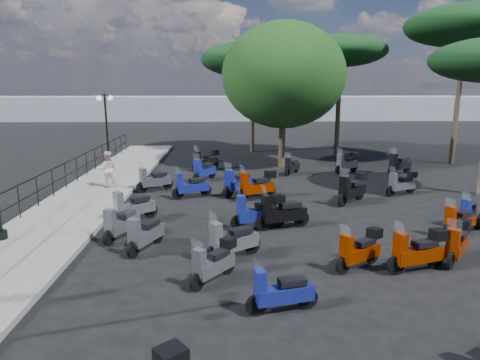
{
  "coord_description": "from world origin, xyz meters",
  "views": [
    {
      "loc": [
        -1.03,
        -12.85,
        4.37
      ],
      "look_at": [
        -0.59,
        1.52,
        1.2
      ],
      "focal_mm": 32.0,
      "sensor_mm": 36.0,
      "label": 1
    }
  ],
  "objects_px": {
    "scooter_5": "(154,181)",
    "scooter_22": "(352,189)",
    "scooter_4": "(191,187)",
    "scooter_14": "(282,213)",
    "scooter_7": "(281,293)",
    "pine_0": "(341,51)",
    "pedestrian_far": "(108,169)",
    "scooter_26": "(477,213)",
    "scooter_16": "(238,183)",
    "scooter_3": "(133,208)",
    "scooter_21": "(458,222)",
    "scooter_29": "(399,165)",
    "scooter_11": "(206,161)",
    "broadleaf_tree": "(283,75)",
    "scooter_31": "(145,235)",
    "scooter_25": "(457,244)",
    "scooter_2": "(121,224)",
    "scooter_13": "(359,250)",
    "pine_2": "(253,60)",
    "scooter_10": "(205,170)",
    "pine_1": "(466,26)",
    "scooter_28": "(402,184)",
    "scooter_1": "(214,263)",
    "scooter_15": "(259,212)",
    "scooter_20": "(418,252)",
    "lamp_post_2": "(107,125)",
    "scooter_9": "(257,186)",
    "scooter_17": "(292,167)",
    "scooter_23": "(347,163)",
    "scooter_8": "(232,242)"
  },
  "relations": [
    {
      "from": "scooter_5",
      "to": "scooter_22",
      "type": "bearing_deg",
      "value": -139.3
    },
    {
      "from": "scooter_4",
      "to": "scooter_14",
      "type": "relative_size",
      "value": 0.88
    },
    {
      "from": "scooter_7",
      "to": "pine_0",
      "type": "xyz_separation_m",
      "value": [
        5.85,
        18.86,
        6.0
      ]
    },
    {
      "from": "pedestrian_far",
      "to": "scooter_26",
      "type": "relative_size",
      "value": 1.07
    },
    {
      "from": "scooter_16",
      "to": "scooter_3",
      "type": "bearing_deg",
      "value": 86.08
    },
    {
      "from": "scooter_7",
      "to": "scooter_21",
      "type": "relative_size",
      "value": 1.09
    },
    {
      "from": "scooter_16",
      "to": "scooter_29",
      "type": "height_order",
      "value": "scooter_16"
    },
    {
      "from": "scooter_11",
      "to": "broadleaf_tree",
      "type": "relative_size",
      "value": 0.18
    },
    {
      "from": "scooter_5",
      "to": "scooter_31",
      "type": "height_order",
      "value": "scooter_5"
    },
    {
      "from": "scooter_21",
      "to": "scooter_25",
      "type": "xyz_separation_m",
      "value": [
        -1.09,
        -1.96,
        0.07
      ]
    },
    {
      "from": "scooter_2",
      "to": "scooter_13",
      "type": "bearing_deg",
      "value": -175.88
    },
    {
      "from": "scooter_13",
      "to": "pine_2",
      "type": "distance_m",
      "value": 19.86
    },
    {
      "from": "scooter_5",
      "to": "scooter_11",
      "type": "distance_m",
      "value": 5.0
    },
    {
      "from": "pine_0",
      "to": "scooter_10",
      "type": "bearing_deg",
      "value": -139.46
    },
    {
      "from": "scooter_22",
      "to": "pine_1",
      "type": "bearing_deg",
      "value": -89.56
    },
    {
      "from": "scooter_28",
      "to": "scooter_10",
      "type": "bearing_deg",
      "value": 46.54
    },
    {
      "from": "scooter_1",
      "to": "scooter_31",
      "type": "xyz_separation_m",
      "value": [
        -1.91,
        1.95,
        0.01
      ]
    },
    {
      "from": "scooter_10",
      "to": "scooter_22",
      "type": "distance_m",
      "value": 7.12
    },
    {
      "from": "scooter_5",
      "to": "pedestrian_far",
      "type": "bearing_deg",
      "value": 49.66
    },
    {
      "from": "scooter_11",
      "to": "scooter_29",
      "type": "relative_size",
      "value": 0.91
    },
    {
      "from": "scooter_15",
      "to": "scooter_20",
      "type": "distance_m",
      "value": 4.82
    },
    {
      "from": "scooter_1",
      "to": "scooter_26",
      "type": "relative_size",
      "value": 0.87
    },
    {
      "from": "scooter_16",
      "to": "pine_2",
      "type": "xyz_separation_m",
      "value": [
        1.26,
        11.79,
        5.53
      ]
    },
    {
      "from": "scooter_10",
      "to": "pine_2",
      "type": "relative_size",
      "value": 0.21
    },
    {
      "from": "scooter_25",
      "to": "pine_2",
      "type": "distance_m",
      "value": 19.91
    },
    {
      "from": "scooter_5",
      "to": "scooter_13",
      "type": "xyz_separation_m",
      "value": [
        6.31,
        -8.05,
        -0.0
      ]
    },
    {
      "from": "scooter_13",
      "to": "scooter_15",
      "type": "height_order",
      "value": "scooter_15"
    },
    {
      "from": "lamp_post_2",
      "to": "scooter_2",
      "type": "distance_m",
      "value": 11.84
    },
    {
      "from": "scooter_20",
      "to": "scooter_28",
      "type": "bearing_deg",
      "value": -37.53
    },
    {
      "from": "scooter_4",
      "to": "scooter_16",
      "type": "height_order",
      "value": "scooter_16"
    },
    {
      "from": "scooter_1",
      "to": "scooter_9",
      "type": "height_order",
      "value": "scooter_9"
    },
    {
      "from": "lamp_post_2",
      "to": "pine_2",
      "type": "relative_size",
      "value": 0.53
    },
    {
      "from": "lamp_post_2",
      "to": "scooter_5",
      "type": "xyz_separation_m",
      "value": [
        3.32,
        -5.37,
        -1.88
      ]
    },
    {
      "from": "scooter_26",
      "to": "scooter_3",
      "type": "bearing_deg",
      "value": 67.11
    },
    {
      "from": "scooter_15",
      "to": "scooter_17",
      "type": "distance_m",
      "value": 8.59
    },
    {
      "from": "scooter_1",
      "to": "scooter_25",
      "type": "relative_size",
      "value": 0.95
    },
    {
      "from": "scooter_1",
      "to": "pine_1",
      "type": "height_order",
      "value": "pine_1"
    },
    {
      "from": "scooter_16",
      "to": "scooter_31",
      "type": "relative_size",
      "value": 0.94
    },
    {
      "from": "lamp_post_2",
      "to": "pine_1",
      "type": "bearing_deg",
      "value": 26.88
    },
    {
      "from": "scooter_17",
      "to": "pedestrian_far",
      "type": "bearing_deg",
      "value": 53.87
    },
    {
      "from": "scooter_7",
      "to": "scooter_13",
      "type": "distance_m",
      "value": 2.97
    },
    {
      "from": "scooter_23",
      "to": "scooter_25",
      "type": "xyz_separation_m",
      "value": [
        -0.33,
        -11.33,
        -0.02
      ]
    },
    {
      "from": "scooter_23",
      "to": "scooter_9",
      "type": "bearing_deg",
      "value": 99.54
    },
    {
      "from": "scooter_10",
      "to": "scooter_1",
      "type": "bearing_deg",
      "value": 126.62
    },
    {
      "from": "scooter_8",
      "to": "scooter_28",
      "type": "height_order",
      "value": "scooter_8"
    },
    {
      "from": "scooter_2",
      "to": "scooter_15",
      "type": "height_order",
      "value": "scooter_15"
    },
    {
      "from": "pedestrian_far",
      "to": "pine_1",
      "type": "xyz_separation_m",
      "value": [
        17.95,
        5.86,
        6.59
      ]
    },
    {
      "from": "scooter_16",
      "to": "pine_1",
      "type": "xyz_separation_m",
      "value": [
        12.45,
        6.91,
        7.01
      ]
    },
    {
      "from": "scooter_29",
      "to": "scooter_17",
      "type": "bearing_deg",
      "value": 57.95
    },
    {
      "from": "scooter_3",
      "to": "broadleaf_tree",
      "type": "height_order",
      "value": "broadleaf_tree"
    }
  ]
}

